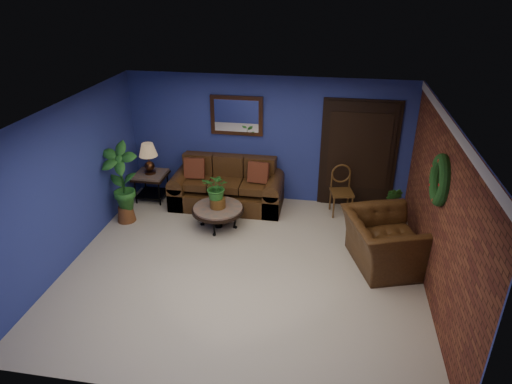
% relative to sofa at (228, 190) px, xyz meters
% --- Properties ---
extents(floor, '(5.50, 5.50, 0.00)m').
position_rel_sofa_xyz_m(floor, '(0.72, -2.08, -0.32)').
color(floor, '#BEAF9D').
rests_on(floor, ground).
extents(wall_back, '(5.50, 0.04, 2.50)m').
position_rel_sofa_xyz_m(wall_back, '(0.72, 0.42, 0.93)').
color(wall_back, navy).
rests_on(wall_back, ground).
extents(wall_left, '(0.04, 5.00, 2.50)m').
position_rel_sofa_xyz_m(wall_left, '(-2.03, -2.08, 0.93)').
color(wall_left, navy).
rests_on(wall_left, ground).
extents(wall_right_brick, '(0.04, 5.00, 2.50)m').
position_rel_sofa_xyz_m(wall_right_brick, '(3.47, -2.08, 0.93)').
color(wall_right_brick, brown).
rests_on(wall_right_brick, ground).
extents(ceiling, '(5.50, 5.00, 0.02)m').
position_rel_sofa_xyz_m(ceiling, '(0.72, -2.08, 2.18)').
color(ceiling, silver).
rests_on(ceiling, wall_back).
extents(crown_molding, '(0.03, 5.00, 0.14)m').
position_rel_sofa_xyz_m(crown_molding, '(3.44, -2.08, 2.11)').
color(crown_molding, white).
rests_on(crown_molding, wall_right_brick).
extents(wall_mirror, '(1.02, 0.06, 0.77)m').
position_rel_sofa_xyz_m(wall_mirror, '(0.12, 0.38, 1.40)').
color(wall_mirror, '#482716').
rests_on(wall_mirror, wall_back).
extents(closet_door, '(1.44, 0.06, 2.18)m').
position_rel_sofa_xyz_m(closet_door, '(2.47, 0.39, 0.73)').
color(closet_door, black).
rests_on(closet_door, wall_back).
extents(wreath, '(0.16, 0.72, 0.72)m').
position_rel_sofa_xyz_m(wreath, '(3.41, -2.03, 1.38)').
color(wreath, black).
rests_on(wreath, wall_right_brick).
extents(sofa, '(2.16, 0.93, 0.97)m').
position_rel_sofa_xyz_m(sofa, '(0.00, 0.00, 0.00)').
color(sofa, '#462B14').
rests_on(sofa, ground).
extents(coffee_table, '(0.94, 0.94, 0.40)m').
position_rel_sofa_xyz_m(coffee_table, '(0.03, -0.91, 0.03)').
color(coffee_table, '#4E4A45').
rests_on(coffee_table, ground).
extents(end_table, '(0.63, 0.63, 0.57)m').
position_rel_sofa_xyz_m(end_table, '(-1.58, -0.03, 0.12)').
color(end_table, '#4E4A45').
rests_on(end_table, ground).
extents(table_lamp, '(0.36, 0.36, 0.61)m').
position_rel_sofa_xyz_m(table_lamp, '(-1.58, -0.03, 0.64)').
color(table_lamp, '#482716').
rests_on(table_lamp, end_table).
extents(side_chair, '(0.48, 0.48, 0.95)m').
position_rel_sofa_xyz_m(side_chair, '(2.20, 0.04, 0.22)').
color(side_chair, brown).
rests_on(side_chair, ground).
extents(armchair, '(1.45, 1.55, 0.82)m').
position_rel_sofa_xyz_m(armchair, '(2.87, -1.62, 0.09)').
color(armchair, '#462B14').
rests_on(armchair, ground).
extents(coffee_plant, '(0.54, 0.49, 0.66)m').
position_rel_sofa_xyz_m(coffee_plant, '(0.03, -0.91, 0.44)').
color(coffee_plant, brown).
rests_on(coffee_plant, coffee_table).
extents(floor_plant, '(0.44, 0.39, 0.82)m').
position_rel_sofa_xyz_m(floor_plant, '(3.07, -0.39, 0.10)').
color(floor_plant, brown).
rests_on(floor_plant, ground).
extents(tall_plant, '(0.68, 0.46, 1.52)m').
position_rel_sofa_xyz_m(tall_plant, '(-1.73, -0.98, 0.51)').
color(tall_plant, brown).
rests_on(tall_plant, ground).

